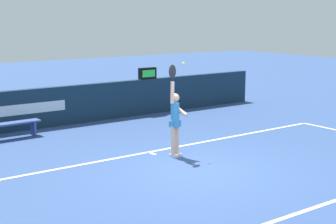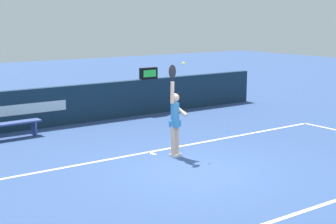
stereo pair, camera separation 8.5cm
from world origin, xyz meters
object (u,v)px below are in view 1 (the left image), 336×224
(speed_display, at_px, (147,73))
(tennis_player, at_px, (175,119))
(courtside_bench_near, at_px, (14,126))
(tennis_ball, at_px, (183,63))

(speed_display, distance_m, tennis_player, 5.85)
(tennis_player, bearing_deg, courtside_bench_near, 121.10)
(tennis_player, distance_m, courtside_bench_near, 5.03)
(tennis_ball, xyz_separation_m, courtside_bench_near, (-2.85, 4.25, -1.96))
(speed_display, distance_m, courtside_bench_near, 5.42)
(tennis_player, bearing_deg, tennis_ball, 5.36)
(speed_display, relative_size, tennis_ball, 10.29)
(speed_display, relative_size, courtside_bench_near, 0.45)
(courtside_bench_near, bearing_deg, tennis_player, -58.90)
(courtside_bench_near, bearing_deg, speed_display, 9.93)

